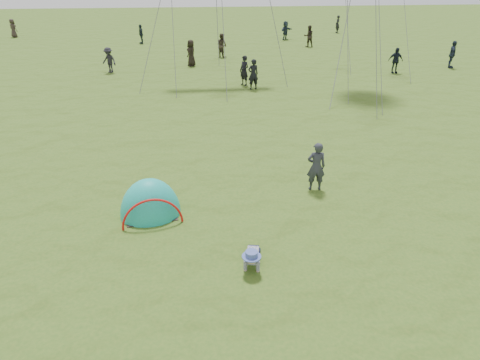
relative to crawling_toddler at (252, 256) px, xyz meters
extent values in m
plane|color=#31551A|center=(0.70, -0.20, -0.30)|extent=(140.00, 140.00, 0.00)
ellipsoid|color=#1B907A|center=(-2.49, 2.63, -0.30)|extent=(1.87, 1.62, 2.16)
imported|color=#292B33|center=(2.45, 3.58, 0.47)|extent=(0.59, 0.41, 1.55)
imported|color=black|center=(14.02, 37.17, 0.55)|extent=(0.42, 0.63, 1.70)
imported|color=#1D282E|center=(-5.45, 32.54, 0.51)|extent=(0.65, 1.02, 1.62)
imported|color=black|center=(-6.41, 20.97, 0.49)|extent=(1.18, 1.04, 1.58)
imported|color=#322824|center=(-18.04, 37.68, 0.54)|extent=(0.98, 0.93, 1.69)
imported|color=black|center=(2.24, 15.76, 0.53)|extent=(0.69, 0.54, 1.66)
imported|color=#362D24|center=(1.21, 25.40, 0.56)|extent=(1.04, 1.06, 1.72)
imported|color=#202A3D|center=(16.34, 19.82, 0.59)|extent=(0.85, 1.12, 1.78)
imported|color=black|center=(-1.12, 22.43, 0.57)|extent=(0.84, 1.00, 1.75)
imported|color=#1F2A38|center=(7.76, 33.24, 0.53)|extent=(1.45, 1.42, 1.66)
imported|color=black|center=(1.85, 16.72, 0.53)|extent=(0.69, 0.73, 1.67)
imported|color=black|center=(8.90, 29.19, 0.57)|extent=(0.90, 0.73, 1.74)
imported|color=black|center=(11.87, 18.73, 0.50)|extent=(0.97, 0.47, 1.60)
camera|label=1|loc=(-1.17, -7.84, 5.93)|focal=32.00mm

